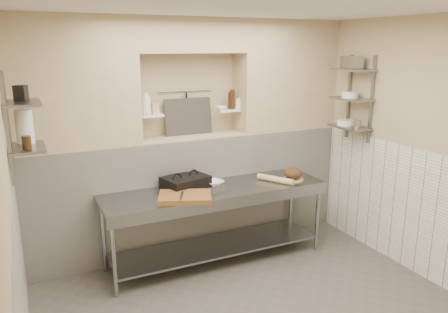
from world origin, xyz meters
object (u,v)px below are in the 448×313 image
rolling_pin (275,179)px  bread_loaf (293,173)px  bowl_alcove (221,108)px  mixing_bowl (214,183)px  cutting_board (185,197)px  bottle_soap (146,102)px  jug_left (24,126)px  panini_press (186,182)px  prep_table (216,210)px

rolling_pin → bread_loaf: (0.24, -0.01, 0.05)m
bowl_alcove → mixing_bowl: bearing=-124.4°
cutting_board → bread_loaf: (1.42, 0.08, 0.06)m
bottle_soap → jug_left: bottle_soap is taller
mixing_bowl → bottle_soap: size_ratio=0.72×
bowl_alcove → bread_loaf: bearing=-44.2°
cutting_board → mixing_bowl: bearing=32.6°
mixing_bowl → bowl_alcove: (0.29, 0.42, 0.81)m
panini_press → bowl_alcove: size_ratio=4.06×
mixing_bowl → rolling_pin: (0.71, -0.21, 0.01)m
prep_table → jug_left: bearing=178.9°
rolling_pin → bread_loaf: bearing=-2.9°
jug_left → bottle_soap: bearing=21.5°
bread_loaf → mixing_bowl: bearing=166.8°
cutting_board → jug_left: bearing=172.1°
panini_press → cutting_board: 0.38m
panini_press → bottle_soap: bottle_soap is taller
panini_press → bowl_alcove: bowl_alcove is taller
bread_loaf → bottle_soap: (-1.61, 0.63, 0.88)m
panini_press → bread_loaf: size_ratio=2.55×
mixing_bowl → bread_loaf: 0.97m
bowl_alcove → jug_left: (-2.24, -0.52, 0.03)m
bottle_soap → prep_table: bearing=-41.0°
cutting_board → rolling_pin: size_ratio=1.19×
panini_press → bread_loaf: bearing=-27.0°
cutting_board → bread_loaf: bearing=3.4°
mixing_bowl → bread_loaf: size_ratio=0.96×
panini_press → mixing_bowl: bearing=-23.4°
mixing_bowl → bread_loaf: bread_loaf is taller
rolling_pin → jug_left: 2.78m
prep_table → mixing_bowl: 0.32m
rolling_pin → jug_left: jug_left is taller
panini_press → mixing_bowl: (0.34, -0.05, -0.04)m
bowl_alcove → jug_left: bearing=-166.9°
prep_table → cutting_board: cutting_board is taller
cutting_board → bottle_soap: bottle_soap is taller
bottle_soap → bowl_alcove: bottle_soap is taller
prep_table → mixing_bowl: bearing=74.6°
panini_press → bowl_alcove: 1.06m
cutting_board → bottle_soap: (-0.19, 0.71, 0.94)m
prep_table → bottle_soap: 1.47m
panini_press → mixing_bowl: size_ratio=2.66×
prep_table → jug_left: 2.22m
prep_table → bottle_soap: bottle_soap is taller
panini_press → bottle_soap: bearing=117.5°
bread_loaf → prep_table: bearing=175.1°
rolling_pin → jug_left: (-2.66, 0.11, 0.83)m
panini_press → prep_table: bearing=-47.1°
panini_press → jug_left: (-1.61, -0.15, 0.80)m
bottle_soap → bowl_alcove: bearing=0.8°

